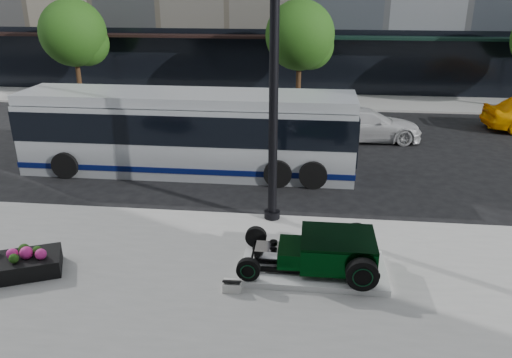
# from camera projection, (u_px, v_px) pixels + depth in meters

# --- Properties ---
(ground) EXTENTS (120.00, 120.00, 0.00)m
(ground) POSITION_uv_depth(u_px,v_px,m) (255.00, 192.00, 16.77)
(ground) COLOR black
(ground) RESTS_ON ground
(sidewalk_far) EXTENTS (70.00, 4.00, 0.12)m
(sidewalk_far) POSITION_uv_depth(u_px,v_px,m) (281.00, 101.00, 29.71)
(sidewalk_far) COLOR gray
(sidewalk_far) RESTS_ON ground
(street_trees) EXTENTS (29.80, 3.80, 5.70)m
(street_trees) POSITION_uv_depth(u_px,v_px,m) (302.00, 38.00, 27.39)
(street_trees) COLOR black
(street_trees) RESTS_ON sidewalk_far
(display_plinth) EXTENTS (3.40, 1.80, 0.15)m
(display_plinth) POSITION_uv_depth(u_px,v_px,m) (313.00, 268.00, 11.85)
(display_plinth) COLOR silver
(display_plinth) RESTS_ON sidewalk_near
(hot_rod) EXTENTS (3.22, 2.00, 0.81)m
(hot_rod) POSITION_uv_depth(u_px,v_px,m) (328.00, 250.00, 11.64)
(hot_rod) COLOR black
(hot_rod) RESTS_ON display_plinth
(info_plaque) EXTENTS (0.40, 0.31, 0.31)m
(info_plaque) POSITION_uv_depth(u_px,v_px,m) (232.00, 285.00, 11.09)
(info_plaque) COLOR silver
(info_plaque) RESTS_ON sidewalk_near
(lamppost) EXTENTS (0.46, 0.46, 8.36)m
(lamppost) POSITION_uv_depth(u_px,v_px,m) (274.00, 86.00, 13.20)
(lamppost) COLOR black
(lamppost) RESTS_ON sidewalk_near
(flower_planter) EXTENTS (2.33, 1.80, 0.68)m
(flower_planter) POSITION_uv_depth(u_px,v_px,m) (14.00, 265.00, 11.67)
(flower_planter) COLOR black
(flower_planter) RESTS_ON sidewalk_near
(transit_bus) EXTENTS (12.12, 2.88, 2.92)m
(transit_bus) POSITION_uv_depth(u_px,v_px,m) (188.00, 132.00, 18.20)
(transit_bus) COLOR silver
(transit_bus) RESTS_ON ground
(white_sedan) EXTENTS (5.04, 2.38, 1.42)m
(white_sedan) POSITION_uv_depth(u_px,v_px,m) (365.00, 125.00, 22.10)
(white_sedan) COLOR silver
(white_sedan) RESTS_ON ground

